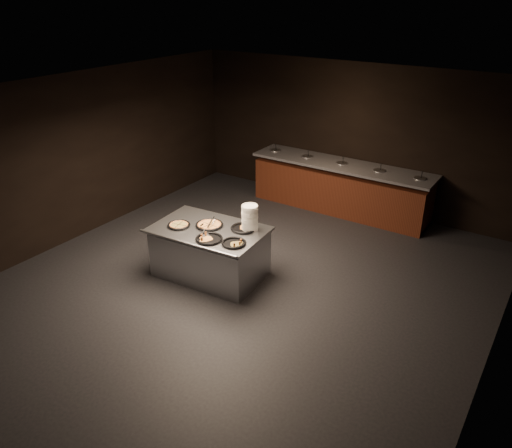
% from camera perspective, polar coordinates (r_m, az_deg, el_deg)
% --- Properties ---
extents(room, '(7.02, 8.02, 2.92)m').
position_cam_1_polar(room, '(7.01, -2.24, 2.54)').
color(room, black).
rests_on(room, ground).
extents(salad_bar, '(3.70, 0.83, 1.18)m').
position_cam_1_polar(salad_bar, '(10.27, 9.51, 3.82)').
color(salad_bar, '#552414').
rests_on(salad_bar, ground).
extents(serving_counter, '(1.80, 1.23, 0.82)m').
position_cam_1_polar(serving_counter, '(7.89, -5.26, -3.27)').
color(serving_counter, silver).
rests_on(serving_counter, ground).
extents(plate_stack, '(0.25, 0.25, 0.40)m').
position_cam_1_polar(plate_stack, '(7.54, -0.71, 0.72)').
color(plate_stack, white).
rests_on(plate_stack, serving_counter).
extents(pan_veggie_whole, '(0.35, 0.35, 0.04)m').
position_cam_1_polar(pan_veggie_whole, '(7.81, -8.81, -0.12)').
color(pan_veggie_whole, black).
rests_on(pan_veggie_whole, serving_counter).
extents(pan_cheese_whole, '(0.43, 0.43, 0.04)m').
position_cam_1_polar(pan_cheese_whole, '(7.76, -5.36, -0.09)').
color(pan_cheese_whole, black).
rests_on(pan_cheese_whole, serving_counter).
extents(pan_cheese_slices_a, '(0.40, 0.40, 0.04)m').
position_cam_1_polar(pan_cheese_slices_a, '(7.63, -1.43, -0.47)').
color(pan_cheese_slices_a, black).
rests_on(pan_cheese_slices_a, serving_counter).
extents(pan_cheese_slices_b, '(0.40, 0.40, 0.04)m').
position_cam_1_polar(pan_cheese_slices_b, '(7.34, -5.39, -1.68)').
color(pan_cheese_slices_b, black).
rests_on(pan_cheese_slices_b, serving_counter).
extents(pan_veggie_slices, '(0.36, 0.36, 0.04)m').
position_cam_1_polar(pan_veggie_slices, '(7.20, -2.55, -2.17)').
color(pan_veggie_slices, black).
rests_on(pan_veggie_slices, serving_counter).
extents(server_left, '(0.12, 0.33, 0.16)m').
position_cam_1_polar(server_left, '(7.72, -5.03, 0.24)').
color(server_left, silver).
rests_on(server_left, serving_counter).
extents(server_right, '(0.32, 0.25, 0.18)m').
position_cam_1_polar(server_right, '(7.53, -6.10, -0.43)').
color(server_right, silver).
rests_on(server_right, serving_counter).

